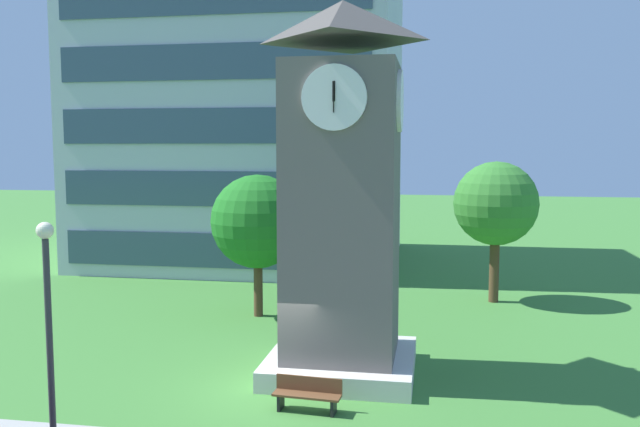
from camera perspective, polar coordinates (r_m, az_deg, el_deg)
ground_plane at (r=19.16m, az=-4.35°, el=-15.42°), size 160.00×160.00×0.00m
office_building at (r=41.11m, az=-6.06°, el=9.45°), size 17.69×14.44×19.20m
clock_tower at (r=19.87m, az=1.95°, el=0.29°), size 4.42×4.42×11.19m
park_bench at (r=17.97m, az=-1.08°, el=-15.30°), size 1.83×0.63×0.88m
street_lamp at (r=15.28m, az=-22.40°, el=-8.13°), size 0.36×0.36×5.36m
tree_by_building at (r=26.92m, az=-5.41°, el=-0.72°), size 3.81×3.81×5.82m
tree_near_tower at (r=30.25m, az=14.94°, el=0.79°), size 3.72×3.72×6.30m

